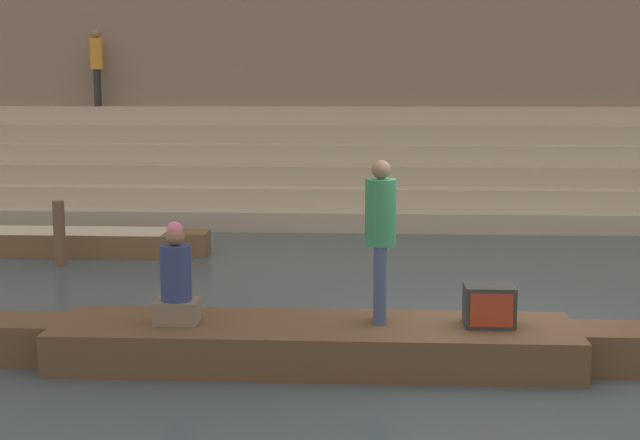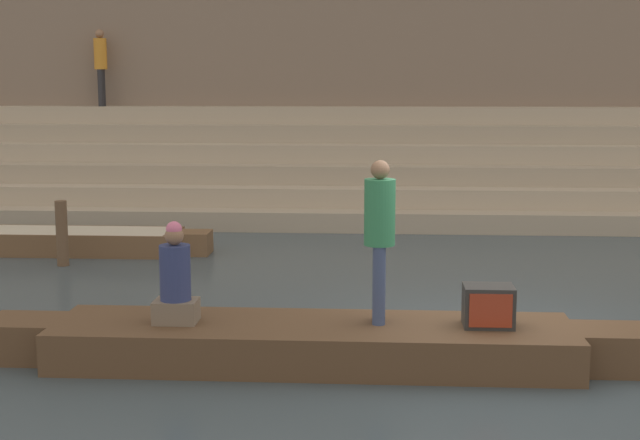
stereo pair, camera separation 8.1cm
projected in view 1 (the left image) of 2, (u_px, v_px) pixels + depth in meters
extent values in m
plane|color=#3D4C56|center=(489.00, 343.00, 10.02)|extent=(120.00, 120.00, 0.00)
cube|color=tan|center=(434.00, 210.00, 18.91)|extent=(36.00, 3.83, 0.39)
cube|color=#B2A28D|center=(433.00, 190.00, 19.17)|extent=(36.00, 3.19, 0.39)
cube|color=tan|center=(432.00, 171.00, 19.42)|extent=(36.00, 2.55, 0.39)
cube|color=#B2A28D|center=(432.00, 152.00, 19.68)|extent=(36.00, 1.91, 0.39)
cube|color=tan|center=(431.00, 133.00, 19.93)|extent=(36.00, 1.28, 0.39)
cube|color=#B2A28D|center=(430.00, 115.00, 20.19)|extent=(36.00, 0.64, 0.39)
cube|color=#7F6B5B|center=(429.00, 36.00, 20.81)|extent=(34.20, 1.20, 7.89)
cube|color=#4C4037|center=(428.00, 194.00, 20.77)|extent=(34.20, 0.12, 0.60)
cube|color=brown|center=(314.00, 344.00, 9.25)|extent=(5.39, 1.24, 0.43)
cube|color=beige|center=(314.00, 326.00, 9.22)|extent=(4.96, 1.14, 0.05)
cube|color=brown|center=(614.00, 349.00, 9.08)|extent=(0.75, 0.68, 0.43)
cube|color=brown|center=(24.00, 339.00, 9.42)|extent=(0.75, 0.68, 0.43)
cylinder|color=olive|center=(246.00, 314.00, 9.99)|extent=(2.99, 0.04, 0.04)
cylinder|color=#3D4C75|center=(380.00, 282.00, 9.30)|extent=(0.13, 0.13, 0.82)
cylinder|color=#3D4C75|center=(380.00, 286.00, 9.13)|extent=(0.13, 0.13, 0.82)
cylinder|color=#338456|center=(381.00, 212.00, 9.10)|extent=(0.32, 0.32, 0.68)
sphere|color=#8C664C|center=(381.00, 170.00, 9.03)|extent=(0.19, 0.19, 0.19)
cube|color=#756656|center=(177.00, 311.00, 9.24)|extent=(0.45, 0.35, 0.24)
cylinder|color=navy|center=(176.00, 273.00, 9.18)|extent=(0.32, 0.32, 0.58)
sphere|color=#8C664C|center=(175.00, 236.00, 9.12)|extent=(0.19, 0.19, 0.19)
sphere|color=pink|center=(175.00, 229.00, 9.11)|extent=(0.17, 0.17, 0.17)
cube|color=#2D2D2D|center=(489.00, 306.00, 9.11)|extent=(0.51, 0.39, 0.42)
cube|color=#99331E|center=(492.00, 310.00, 8.92)|extent=(0.43, 0.02, 0.34)
cube|color=brown|center=(63.00, 242.00, 15.23)|extent=(3.92, 1.07, 0.38)
cube|color=beige|center=(62.00, 232.00, 15.21)|extent=(3.61, 0.97, 0.05)
cube|color=brown|center=(192.00, 243.00, 15.11)|extent=(0.55, 0.59, 0.38)
cylinder|color=brown|center=(59.00, 234.00, 14.08)|extent=(0.19, 0.19, 1.04)
cylinder|color=#28282D|center=(99.00, 88.00, 20.59)|extent=(0.12, 0.12, 0.84)
cylinder|color=#28282D|center=(96.00, 88.00, 20.43)|extent=(0.12, 0.12, 0.84)
cylinder|color=orange|center=(96.00, 54.00, 20.39)|extent=(0.29, 0.29, 0.70)
sphere|color=#8C664C|center=(95.00, 34.00, 20.32)|extent=(0.20, 0.20, 0.20)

